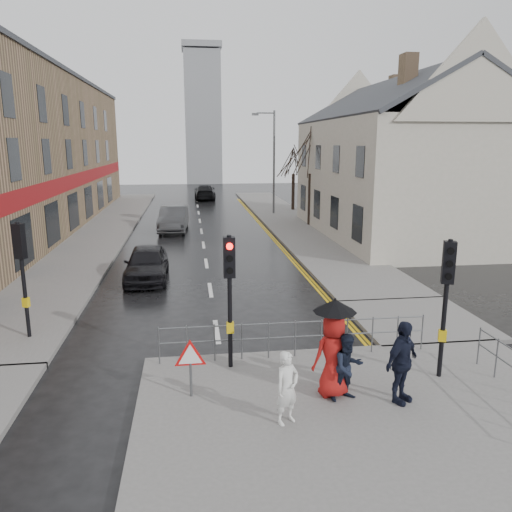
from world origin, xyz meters
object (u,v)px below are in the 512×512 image
object	(u,v)px
car_parked	(147,263)
car_mid	(174,219)
pedestrian_a	(287,388)
pedestrian_b	(348,367)
pedestrian_d	(402,362)
pedestrian_with_umbrella	(334,346)

from	to	relation	value
car_parked	car_mid	bearing A→B (deg)	86.21
pedestrian_a	pedestrian_b	size ratio (longest dim) A/B	1.00
pedestrian_d	car_mid	size ratio (longest dim) A/B	0.38
pedestrian_d	car_mid	xyz separation A→B (m)	(-5.53, 23.44, -0.27)
pedestrian_b	pedestrian_with_umbrella	xyz separation A→B (m)	(-0.27, 0.24, 0.41)
car_parked	car_mid	size ratio (longest dim) A/B	0.89
pedestrian_b	pedestrian_d	distance (m)	1.16
pedestrian_b	pedestrian_d	xyz separation A→B (m)	(1.12, -0.25, 0.16)
pedestrian_a	pedestrian_with_umbrella	bearing A→B (deg)	8.07
pedestrian_with_umbrella	car_parked	xyz separation A→B (m)	(-4.93, 10.89, -0.59)
pedestrian_b	pedestrian_with_umbrella	bearing A→B (deg)	122.27
pedestrian_a	car_mid	bearing A→B (deg)	66.28
pedestrian_with_umbrella	pedestrian_d	bearing A→B (deg)	-19.59
pedestrian_b	pedestrian_a	bearing A→B (deg)	-169.13
pedestrian_with_umbrella	car_parked	bearing A→B (deg)	114.37
car_parked	car_mid	distance (m)	12.08
pedestrian_a	car_mid	world-z (taller)	pedestrian_a
pedestrian_a	pedestrian_b	bearing A→B (deg)	-4.13
pedestrian_a	pedestrian_d	size ratio (longest dim) A/B	0.82
car_parked	pedestrian_d	bearing A→B (deg)	-61.00
pedestrian_a	pedestrian_with_umbrella	size ratio (longest dim) A/B	0.68
pedestrian_with_umbrella	pedestrian_d	size ratio (longest dim) A/B	1.21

